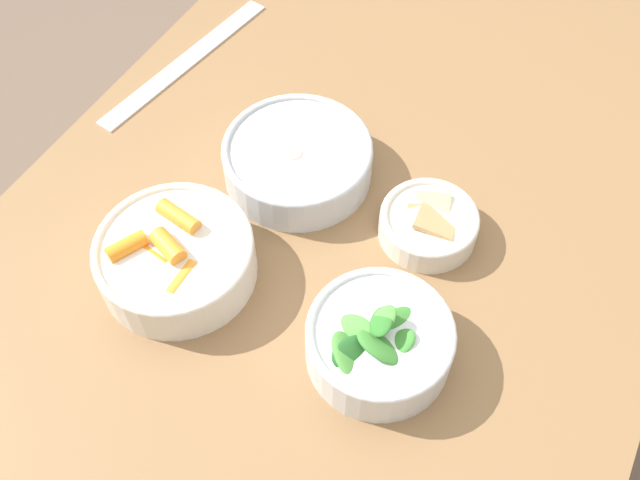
{
  "coord_description": "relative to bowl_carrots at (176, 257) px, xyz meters",
  "views": [
    {
      "loc": [
        -0.49,
        -0.23,
        1.47
      ],
      "look_at": [
        -0.07,
        -0.0,
        0.79
      ],
      "focal_mm": 40.0,
      "sensor_mm": 36.0,
      "label": 1
    }
  ],
  "objects": [
    {
      "name": "ground_plane",
      "position": [
        0.17,
        -0.13,
        -0.79
      ],
      "size": [
        10.0,
        10.0,
        0.0
      ],
      "primitive_type": "plane",
      "color": "brown"
    },
    {
      "name": "dining_table",
      "position": [
        0.17,
        -0.13,
        -0.15
      ],
      "size": [
        1.22,
        0.79,
        0.76
      ],
      "color": "olive",
      "rests_on": "ground_plane"
    },
    {
      "name": "bowl_carrots",
      "position": [
        0.0,
        0.0,
        0.0
      ],
      "size": [
        0.18,
        0.18,
        0.07
      ],
      "color": "silver",
      "rests_on": "dining_table"
    },
    {
      "name": "bowl_greens",
      "position": [
        0.01,
        -0.25,
        0.0
      ],
      "size": [
        0.16,
        0.16,
        0.08
      ],
      "color": "silver",
      "rests_on": "dining_table"
    },
    {
      "name": "bowl_beans_hotdog",
      "position": [
        0.2,
        -0.05,
        -0.01
      ],
      "size": [
        0.19,
        0.19,
        0.05
      ],
      "color": "silver",
      "rests_on": "dining_table"
    },
    {
      "name": "bowl_cookies",
      "position": [
        0.19,
        -0.23,
        -0.01
      ],
      "size": [
        0.12,
        0.12,
        0.04
      ],
      "color": "silver",
      "rests_on": "dining_table"
    },
    {
      "name": "ruler",
      "position": [
        0.31,
        0.2,
        -0.03
      ],
      "size": [
        0.33,
        0.08,
        0.0
      ],
      "color": "silver",
      "rests_on": "dining_table"
    }
  ]
}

